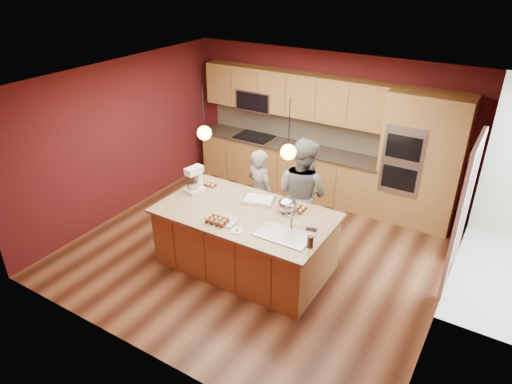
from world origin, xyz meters
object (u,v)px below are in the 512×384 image
Objects in this scene: person_right at (302,194)px; mixing_bowl at (287,205)px; person_left at (260,192)px; stand_mixer at (194,181)px; island at (246,239)px.

mixing_bowl is at bearing 109.84° from person_right.
person_right is (0.76, 0.00, 0.17)m from person_left.
stand_mixer is at bearing 67.43° from person_left.
island is at bearing 80.32° from person_right.
stand_mixer is at bearing -173.15° from mixing_bowl.
stand_mixer is at bearing 43.64° from person_right.
person_right is 0.66m from mixing_bowl.
mixing_bowl is (0.07, -0.64, 0.13)m from person_right.
stand_mixer is 1.52m from mixing_bowl.
person_left is at bearing 109.45° from island.
stand_mixer is (-0.68, -0.82, 0.37)m from person_left.
person_right is at bearing 39.20° from stand_mixer.
person_right reaches higher than person_left.
island is 1.71× the size of person_left.
person_left is 0.81× the size of person_right.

